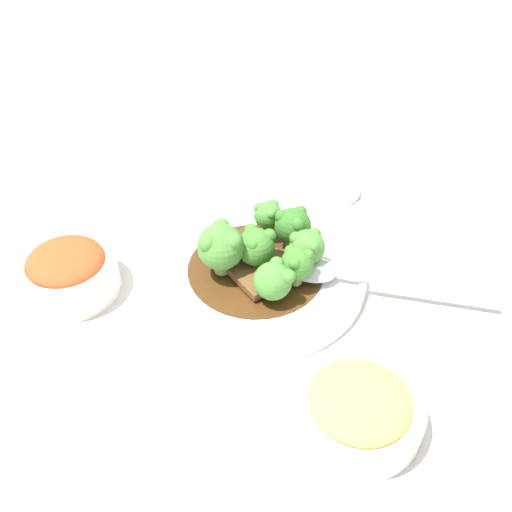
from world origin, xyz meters
name	(u,v)px	position (x,y,z in m)	size (l,w,h in m)	color
ground_plane	(256,277)	(0.00, 0.00, 0.00)	(4.00, 4.00, 0.00)	silver
main_plate	(256,271)	(0.00, 0.00, 0.01)	(0.26, 0.26, 0.02)	white
beef_strip_0	(252,279)	(0.02, -0.01, 0.02)	(0.06, 0.05, 0.01)	brown
beef_strip_1	(282,264)	(0.01, 0.03, 0.02)	(0.07, 0.07, 0.01)	brown
beef_strip_2	(239,246)	(-0.03, -0.01, 0.03)	(0.06, 0.07, 0.01)	#56331E
broccoli_floret_0	(268,215)	(-0.05, 0.03, 0.05)	(0.03, 0.03, 0.05)	#7FA84C
broccoli_floret_1	(221,246)	(-0.01, -0.04, 0.06)	(0.05, 0.05, 0.06)	#7FA84C
broccoli_floret_2	(257,244)	(0.00, 0.00, 0.05)	(0.04, 0.04, 0.05)	#8EB756
broccoli_floret_3	(307,247)	(0.02, 0.05, 0.05)	(0.04, 0.04, 0.05)	#8EB756
broccoli_floret_4	(277,279)	(0.05, 0.00, 0.04)	(0.04, 0.04, 0.04)	#7FA84C
broccoli_floret_5	(297,263)	(0.04, 0.03, 0.05)	(0.04, 0.04, 0.05)	#7FA84C
broccoli_floret_6	(293,225)	(-0.02, 0.05, 0.05)	(0.04, 0.04, 0.05)	#8EB756
serving_spoon	(332,273)	(0.05, 0.07, 0.03)	(0.15, 0.21, 0.01)	silver
side_bowl_kimchi	(68,271)	(-0.05, -0.21, 0.03)	(0.11, 0.11, 0.06)	white
side_bowl_appetizer	(359,409)	(0.22, 0.02, 0.02)	(0.12, 0.12, 0.05)	white
sauce_dish	(337,189)	(-0.12, 0.16, 0.01)	(0.06, 0.06, 0.01)	white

